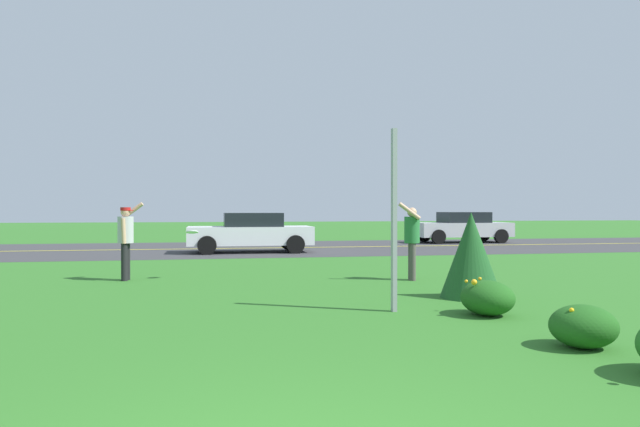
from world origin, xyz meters
TOP-DOWN VIEW (x-y plane):
  - ground_plane at (0.00, 10.14)m, footprint 120.00×120.00m
  - highway_strip at (0.00, 20.27)m, footprint 120.00×9.56m
  - highway_center_stripe at (0.00, 20.27)m, footprint 120.00×0.16m
  - daylily_clump_mid_center at (3.69, 2.88)m, footprint 0.76×0.72m
  - daylily_clump_front_right at (3.57, 4.93)m, footprint 0.78×0.85m
  - sign_post_near_path at (2.31, 5.51)m, footprint 0.07×0.10m
  - evergreen_shrub_side at (4.09, 6.55)m, footprint 1.09×1.09m
  - person_thrower_red_cap_gray_shirt at (-2.32, 10.31)m, footprint 0.55×0.52m
  - person_catcher_green_shirt at (3.93, 9.16)m, footprint 0.55×0.52m
  - frisbee_white at (-0.88, 10.24)m, footprint 0.28×0.27m
  - car_silver_leftmost at (11.30, 22.42)m, footprint 4.50×2.00m
  - car_white_center_left at (0.98, 18.12)m, footprint 4.50×2.00m

SIDE VIEW (x-z plane):
  - ground_plane at x=0.00m, z-range 0.00..0.00m
  - highway_strip at x=0.00m, z-range 0.00..0.01m
  - highway_center_stripe at x=0.00m, z-range 0.01..0.01m
  - daylily_clump_mid_center at x=3.69m, z-range 0.00..0.49m
  - daylily_clump_front_right at x=3.57m, z-range -0.02..0.54m
  - car_silver_leftmost at x=11.30m, z-range 0.01..1.46m
  - car_white_center_left at x=0.98m, z-range 0.01..1.46m
  - evergreen_shrub_side at x=4.09m, z-range 0.00..1.53m
  - person_catcher_green_shirt at x=3.93m, z-range 0.10..1.84m
  - person_thrower_red_cap_gray_shirt at x=-2.32m, z-range 0.12..1.86m
  - frisbee_white at x=-0.88m, z-range 1.02..1.11m
  - sign_post_near_path at x=2.31m, z-range 0.00..2.82m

